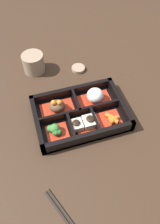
% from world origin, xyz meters
% --- Properties ---
extents(ground_plane, '(3.00, 3.00, 0.00)m').
position_xyz_m(ground_plane, '(0.00, 0.00, 0.00)').
color(ground_plane, '#382619').
extents(bento_base, '(0.29, 0.20, 0.01)m').
position_xyz_m(bento_base, '(0.00, 0.00, 0.01)').
color(bento_base, black).
rests_on(bento_base, ground_plane).
extents(bento_rim, '(0.29, 0.20, 0.04)m').
position_xyz_m(bento_rim, '(-0.00, -0.00, 0.02)').
color(bento_rim, black).
rests_on(bento_rim, ground_plane).
extents(bowl_stew, '(0.11, 0.07, 0.05)m').
position_xyz_m(bowl_stew, '(-0.06, 0.04, 0.03)').
color(bowl_stew, '#B22D19').
rests_on(bowl_stew, bento_base).
extents(bowl_rice, '(0.11, 0.07, 0.05)m').
position_xyz_m(bowl_rice, '(0.06, 0.04, 0.03)').
color(bowl_rice, '#B22D19').
rests_on(bowl_rice, bento_base).
extents(bowl_greens, '(0.07, 0.06, 0.04)m').
position_xyz_m(bowl_greens, '(-0.09, -0.04, 0.02)').
color(bowl_greens, '#B22D19').
rests_on(bowl_greens, bento_base).
extents(bowl_tofu, '(0.09, 0.06, 0.04)m').
position_xyz_m(bowl_tofu, '(-0.00, -0.04, 0.02)').
color(bowl_tofu, '#B22D19').
rests_on(bowl_tofu, bento_base).
extents(bowl_carrots, '(0.08, 0.06, 0.02)m').
position_xyz_m(bowl_carrots, '(0.09, -0.05, 0.02)').
color(bowl_carrots, '#B22D19').
rests_on(bowl_carrots, bento_base).
extents(tea_cup, '(0.08, 0.08, 0.07)m').
position_xyz_m(tea_cup, '(-0.10, 0.26, 0.04)').
color(tea_cup, gray).
rests_on(tea_cup, ground_plane).
extents(sauce_dish, '(0.05, 0.05, 0.01)m').
position_xyz_m(sauce_dish, '(0.06, 0.22, 0.01)').
color(sauce_dish, gray).
rests_on(sauce_dish, ground_plane).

